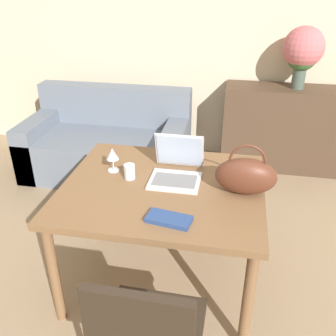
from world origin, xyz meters
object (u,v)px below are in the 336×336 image
Objects in this scene: couch at (109,145)px; wine_glass at (112,155)px; drinking_glass at (130,172)px; handbag at (246,176)px; flower_vase at (303,51)px; laptop at (177,166)px.

couch is 10.31× the size of wine_glass.
handbag is at bearing -3.86° from drinking_glass.
handbag is at bearing -46.67° from couch.
wine_glass is at bearing -127.33° from flower_vase.
couch is 1.65m from laptop.
flower_vase is at bearing 52.67° from wine_glass.
drinking_glass is 0.16× the size of flower_vase.
wine_glass is (-0.13, 0.07, 0.06)m from drinking_glass.
handbag reaches higher than wine_glass.
laptop is at bearing 16.27° from drinking_glass.
couch is 17.22× the size of drinking_glass.
wine_glass is (0.50, -1.29, 0.55)m from couch.
flower_vase reaches higher than couch.
flower_vase reaches higher than laptop.
laptop reaches higher than drinking_glass.
handbag reaches higher than couch.
flower_vase reaches higher than wine_glass.
wine_glass is at bearing -68.62° from couch.
handbag is at bearing -17.33° from laptop.
couch is 2.07m from flower_vase.
laptop is 3.64× the size of drinking_glass.
couch is 1.49m from wine_glass.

